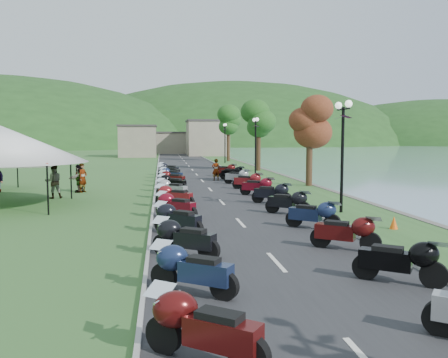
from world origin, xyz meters
name	(u,v)px	position (x,y,z in m)	size (l,w,h in m)	color
road	(197,175)	(0.00, 40.00, 0.01)	(7.00, 120.00, 0.02)	#2D2D2F
hills_backdrop	(169,144)	(0.00, 200.00, 0.00)	(360.00, 120.00, 76.00)	#285621
far_building	(168,141)	(-2.00, 85.00, 2.50)	(18.00, 16.00, 5.00)	gray
moto_row_left	(176,201)	(-2.47, 18.82, 0.55)	(2.60, 44.05, 1.10)	#331411
moto_row_right	(270,193)	(2.38, 21.11, 0.55)	(2.60, 35.72, 1.10)	#331411
vendor_tent_main	(2,167)	(-10.87, 21.84, 2.00)	(5.47, 5.47, 4.00)	silver
tree_lakeside	(310,136)	(7.10, 29.40, 3.51)	(2.53, 2.53, 7.02)	#2A6521
pedestrian_a	(83,192)	(-7.99, 27.61, 0.00)	(0.66, 0.48, 1.81)	slate
pedestrian_b	(54,198)	(-9.14, 24.87, 0.00)	(0.93, 0.51, 1.91)	slate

